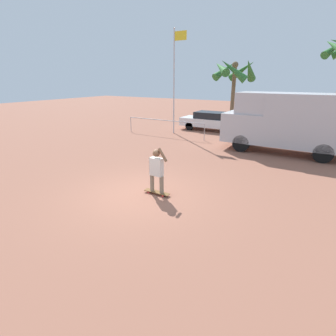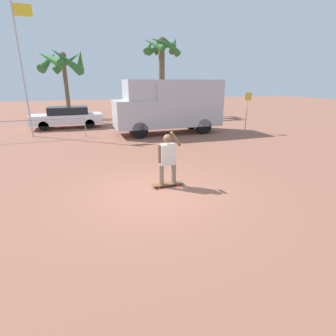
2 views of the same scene
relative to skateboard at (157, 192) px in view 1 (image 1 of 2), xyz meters
The scene contains 8 objects.
ground_plane 0.62m from the skateboard, 149.86° to the right, with size 80.00×80.00×0.00m, color #935B47.
skateboard is the anchor object (origin of this frame).
person_skateboarder 0.87m from the skateboard, behind, with size 0.71×0.25×1.57m.
camper_van 8.59m from the skateboard, 70.07° to the left, with size 6.24×2.12×3.08m.
parked_car_white 12.31m from the skateboard, 103.96° to the left, with size 4.51×1.74×1.38m.
palm_tree_center_background 17.32m from the skateboard, 100.13° to the left, with size 3.76×3.92×5.46m.
flagpole 11.30m from the skateboard, 116.67° to the left, with size 0.96×0.12×6.90m.
plaza_railing_segment 9.83m from the skateboard, 120.36° to the left, with size 5.99×0.05×1.08m.
Camera 1 is at (5.11, -6.51, 3.76)m, focal length 28.00 mm.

